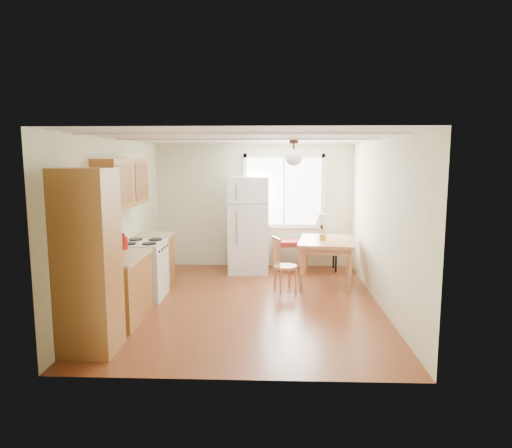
{
  "coord_description": "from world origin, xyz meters",
  "views": [
    {
      "loc": [
        0.38,
        -6.79,
        2.19
      ],
      "look_at": [
        0.11,
        0.54,
        1.15
      ],
      "focal_mm": 32.0,
      "sensor_mm": 36.0,
      "label": 1
    }
  ],
  "objects_px": {
    "refrigerator": "(248,225)",
    "dining_table": "(326,245)",
    "bench": "(307,243)",
    "chair": "(281,261)"
  },
  "relations": [
    {
      "from": "refrigerator",
      "to": "dining_table",
      "type": "distance_m",
      "value": 1.65
    },
    {
      "from": "bench",
      "to": "chair",
      "type": "xyz_separation_m",
      "value": [
        -0.55,
        -1.47,
        -0.03
      ]
    },
    {
      "from": "refrigerator",
      "to": "chair",
      "type": "xyz_separation_m",
      "value": [
        0.61,
        -1.32,
        -0.42
      ]
    },
    {
      "from": "refrigerator",
      "to": "bench",
      "type": "relative_size",
      "value": 1.37
    },
    {
      "from": "dining_table",
      "to": "chair",
      "type": "height_order",
      "value": "chair"
    },
    {
      "from": "bench",
      "to": "chair",
      "type": "bearing_deg",
      "value": -116.09
    },
    {
      "from": "refrigerator",
      "to": "dining_table",
      "type": "xyz_separation_m",
      "value": [
        1.43,
        -0.79,
        -0.25
      ]
    },
    {
      "from": "bench",
      "to": "dining_table",
      "type": "distance_m",
      "value": 0.99
    },
    {
      "from": "chair",
      "to": "refrigerator",
      "type": "bearing_deg",
      "value": 94.85
    },
    {
      "from": "refrigerator",
      "to": "dining_table",
      "type": "bearing_deg",
      "value": -31.49
    }
  ]
}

